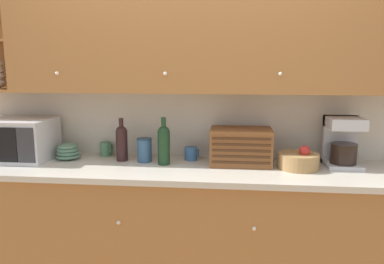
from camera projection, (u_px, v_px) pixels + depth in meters
wall_back at (195, 110)px, 2.89m from camera, size 5.83×0.06×2.60m
counter_unit at (191, 230)px, 2.69m from camera, size 3.45×0.67×0.95m
backsplash_panel at (195, 124)px, 2.87m from camera, size 3.43×0.01×0.51m
upper_cabinets at (215, 38)px, 2.59m from camera, size 3.43×0.36×0.76m
microwave at (14, 139)px, 2.78m from camera, size 0.55×0.39×0.31m
bowl_stack_on_counter at (68, 152)px, 2.81m from camera, size 0.18×0.18×0.12m
mug at (106, 149)px, 2.92m from camera, size 0.09×0.08×0.11m
wine_bottle at (122, 141)px, 2.75m from camera, size 0.09×0.09×0.32m
storage_canister at (144, 150)px, 2.73m from camera, size 0.11×0.11×0.17m
second_wine_bottle at (164, 143)px, 2.64m from camera, size 0.09×0.09×0.34m
mug_blue_second at (191, 153)px, 2.79m from camera, size 0.10×0.09×0.10m
bread_box at (241, 147)px, 2.65m from camera, size 0.43×0.28×0.26m
fruit_basket at (299, 160)px, 2.55m from camera, size 0.28×0.28×0.17m
coffee_maker at (342, 141)px, 2.60m from camera, size 0.23×0.25×0.35m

